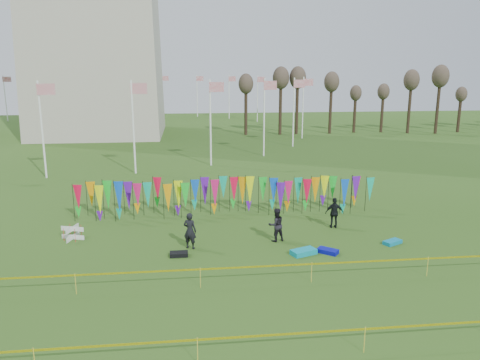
{
  "coord_description": "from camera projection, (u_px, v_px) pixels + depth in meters",
  "views": [
    {
      "loc": [
        -2.26,
        -19.78,
        8.75
      ],
      "look_at": [
        0.72,
        6.0,
        2.67
      ],
      "focal_mm": 35.0,
      "sensor_mm": 36.0,
      "label": 1
    }
  ],
  "objects": [
    {
      "name": "person_right",
      "position": [
        334.0,
        213.0,
        26.54
      ],
      "size": [
        1.09,
        0.7,
        1.76
      ],
      "primitive_type": "imported",
      "rotation": [
        0.0,
        0.0,
        3.03
      ],
      "color": "black",
      "rests_on": "ground"
    },
    {
      "name": "box_kite",
      "position": [
        73.0,
        233.0,
        24.78
      ],
      "size": [
        0.66,
        0.66,
        0.74
      ],
      "rotation": [
        0.0,
        0.0,
        -0.3
      ],
      "color": "red",
      "rests_on": "ground"
    },
    {
      "name": "flagpole_ring",
      "position": [
        101.0,
        106.0,
        65.34
      ],
      "size": [
        57.4,
        56.16,
        8.0
      ],
      "color": "white",
      "rests_on": "ground"
    },
    {
      "name": "kite_bag_turquoise",
      "position": [
        304.0,
        252.0,
        22.82
      ],
      "size": [
        1.39,
        1.04,
        0.25
      ],
      "primitive_type": "cube",
      "rotation": [
        0.0,
        0.0,
        0.38
      ],
      "color": "#0B97AD",
      "rests_on": "ground"
    },
    {
      "name": "person_mid",
      "position": [
        276.0,
        225.0,
        24.44
      ],
      "size": [
        0.98,
        0.74,
        1.79
      ],
      "primitive_type": "imported",
      "rotation": [
        0.0,
        0.0,
        3.4
      ],
      "color": "black",
      "rests_on": "ground"
    },
    {
      "name": "kite_bag_black",
      "position": [
        179.0,
        254.0,
        22.61
      ],
      "size": [
        0.88,
        0.51,
        0.2
      ],
      "primitive_type": "cube",
      "rotation": [
        0.0,
        0.0,
        0.01
      ],
      "color": "black",
      "rests_on": "ground"
    },
    {
      "name": "person_left",
      "position": [
        190.0,
        231.0,
        23.42
      ],
      "size": [
        0.83,
        0.74,
        1.87
      ],
      "primitive_type": "imported",
      "rotation": [
        0.0,
        0.0,
        2.71
      ],
      "color": "black",
      "rests_on": "ground"
    },
    {
      "name": "kite_bag_teal",
      "position": [
        392.0,
        242.0,
        24.2
      ],
      "size": [
        1.12,
        0.89,
        0.19
      ],
      "primitive_type": "cube",
      "rotation": [
        0.0,
        0.0,
        0.48
      ],
      "color": "#0B81A7",
      "rests_on": "ground"
    },
    {
      "name": "caution_tape_far",
      "position": [
        258.0,
        337.0,
        14.34
      ],
      "size": [
        26.0,
        0.02,
        0.9
      ],
      "color": "#FFFA05",
      "rests_on": "ground"
    },
    {
      "name": "kite_bag_blue",
      "position": [
        328.0,
        251.0,
        22.99
      ],
      "size": [
        1.09,
        1.02,
        0.21
      ],
      "primitive_type": "cube",
      "rotation": [
        0.0,
        0.0,
        -0.69
      ],
      "color": "#0A0EA4",
      "rests_on": "ground"
    },
    {
      "name": "tree_line",
      "position": [
        429.0,
        89.0,
        66.11
      ],
      "size": [
        53.92,
        1.92,
        7.84
      ],
      "color": "#35281A",
      "rests_on": "ground"
    },
    {
      "name": "banner_row",
      "position": [
        229.0,
        192.0,
        28.93
      ],
      "size": [
        18.64,
        0.64,
        2.32
      ],
      "color": "black",
      "rests_on": "ground"
    },
    {
      "name": "ground",
      "position": [
        239.0,
        267.0,
        21.38
      ],
      "size": [
        160.0,
        160.0,
        0.0
      ],
      "primitive_type": "plane",
      "color": "#2B4D15",
      "rests_on": "ground"
    },
    {
      "name": "caution_tape_near",
      "position": [
        239.0,
        268.0,
        19.33
      ],
      "size": [
        26.0,
        0.02,
        0.9
      ],
      "color": "#FFFA05",
      "rests_on": "ground"
    }
  ]
}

